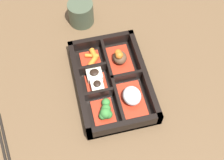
{
  "coord_description": "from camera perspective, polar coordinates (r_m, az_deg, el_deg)",
  "views": [
    {
      "loc": [
        0.42,
        -0.1,
        0.73
      ],
      "look_at": [
        0.0,
        0.0,
        0.03
      ],
      "focal_mm": 50.0,
      "sensor_mm": 36.0,
      "label": 1
    }
  ],
  "objects": [
    {
      "name": "bowl_tofu",
      "position": [
        0.83,
        -2.97,
        -0.11
      ],
      "size": [
        0.07,
        0.05,
        0.04
      ],
      "color": "#B22D19",
      "rests_on": "bento_base"
    },
    {
      "name": "ground_plane",
      "position": [
        0.85,
        -0.0,
        -0.87
      ],
      "size": [
        3.0,
        3.0,
        0.0
      ],
      "primitive_type": "plane",
      "color": "brown"
    },
    {
      "name": "bowl_stew",
      "position": [
        0.86,
        1.4,
        4.04
      ],
      "size": [
        0.11,
        0.06,
        0.05
      ],
      "color": "#B22D19",
      "rests_on": "bento_base"
    },
    {
      "name": "bento_base",
      "position": [
        0.85,
        -0.0,
        -0.7
      ],
      "size": [
        0.28,
        0.19,
        0.01
      ],
      "color": "black",
      "rests_on": "ground_plane"
    },
    {
      "name": "bowl_carrots",
      "position": [
        0.88,
        -3.7,
        3.94
      ],
      "size": [
        0.06,
        0.05,
        0.02
      ],
      "color": "#B22D19",
      "rests_on": "bento_base"
    },
    {
      "name": "chopsticks",
      "position": [
        0.81,
        -18.97,
        -12.06
      ],
      "size": [
        0.21,
        0.05,
        0.01
      ],
      "color": "black",
      "rests_on": "ground_plane"
    },
    {
      "name": "bowl_rice",
      "position": [
        0.8,
        3.63,
        -3.08
      ],
      "size": [
        0.11,
        0.06,
        0.04
      ],
      "color": "#B22D19",
      "rests_on": "bento_base"
    },
    {
      "name": "bowl_greens",
      "position": [
        0.79,
        -1.24,
        -5.72
      ],
      "size": [
        0.07,
        0.05,
        0.03
      ],
      "color": "#B22D19",
      "rests_on": "bento_base"
    },
    {
      "name": "bento_rim",
      "position": [
        0.83,
        -0.15,
        -0.14
      ],
      "size": [
        0.28,
        0.19,
        0.04
      ],
      "color": "black",
      "rests_on": "ground_plane"
    },
    {
      "name": "tea_cup",
      "position": [
        0.96,
        -5.71,
        12.17
      ],
      "size": [
        0.08,
        0.08,
        0.07
      ],
      "color": "#424C38",
      "rests_on": "ground_plane"
    }
  ]
}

